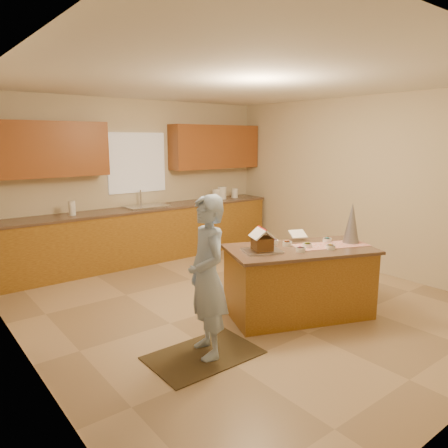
{
  "coord_description": "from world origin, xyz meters",
  "views": [
    {
      "loc": [
        -3.32,
        -3.9,
        2.05
      ],
      "look_at": [
        -0.1,
        0.2,
        1.0
      ],
      "focal_mm": 34.06,
      "sensor_mm": 36.0,
      "label": 1
    }
  ],
  "objects_px": {
    "tinsel_tree": "(352,223)",
    "gingerbread_house": "(262,242)",
    "island_base": "(299,283)",
    "boy": "(207,277)"
  },
  "relations": [
    {
      "from": "boy",
      "to": "gingerbread_house",
      "type": "xyz_separation_m",
      "value": [
        0.93,
        0.25,
        0.15
      ]
    },
    {
      "from": "island_base",
      "to": "boy",
      "type": "distance_m",
      "value": 1.46
    },
    {
      "from": "boy",
      "to": "gingerbread_house",
      "type": "distance_m",
      "value": 0.98
    },
    {
      "from": "island_base",
      "to": "boy",
      "type": "height_order",
      "value": "boy"
    },
    {
      "from": "tinsel_tree",
      "to": "boy",
      "type": "bearing_deg",
      "value": 177.05
    },
    {
      "from": "island_base",
      "to": "tinsel_tree",
      "type": "xyz_separation_m",
      "value": [
        0.66,
        -0.22,
        0.67
      ]
    },
    {
      "from": "island_base",
      "to": "gingerbread_house",
      "type": "distance_m",
      "value": 0.73
    },
    {
      "from": "island_base",
      "to": "tinsel_tree",
      "type": "distance_m",
      "value": 0.96
    },
    {
      "from": "tinsel_tree",
      "to": "boy",
      "type": "relative_size",
      "value": 0.32
    },
    {
      "from": "tinsel_tree",
      "to": "gingerbread_house",
      "type": "relative_size",
      "value": 1.52
    }
  ]
}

